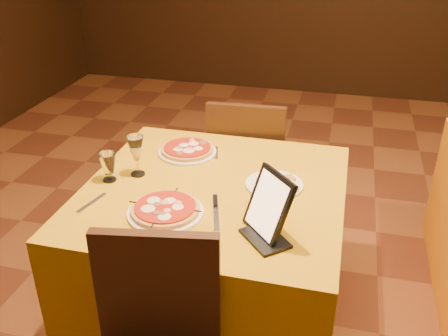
% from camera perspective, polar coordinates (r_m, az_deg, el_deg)
% --- Properties ---
extents(floor, '(6.00, 7.00, 0.01)m').
position_cam_1_polar(floor, '(2.62, 8.75, -16.83)').
color(floor, '#5E2D19').
rests_on(floor, ground).
extents(main_table, '(1.10, 1.10, 0.75)m').
position_cam_1_polar(main_table, '(2.35, -1.08, -10.18)').
color(main_table, '#B5890B').
rests_on(main_table, floor).
extents(chair_main_far, '(0.39, 0.39, 0.91)m').
position_cam_1_polar(chair_main_far, '(2.95, 2.90, 0.15)').
color(chair_main_far, black).
rests_on(chair_main_far, floor).
extents(pizza_near, '(0.30, 0.30, 0.03)m').
position_cam_1_polar(pizza_near, '(1.97, -6.72, -4.85)').
color(pizza_near, white).
rests_on(pizza_near, main_table).
extents(pizza_far, '(0.28, 0.28, 0.03)m').
position_cam_1_polar(pizza_far, '(2.43, -4.22, 1.99)').
color(pizza_far, white).
rests_on(pizza_far, main_table).
extents(cutlet_dish, '(0.25, 0.25, 0.03)m').
position_cam_1_polar(cutlet_dish, '(2.15, 5.75, -1.78)').
color(cutlet_dish, white).
rests_on(cutlet_dish, main_table).
extents(wine_glass, '(0.08, 0.08, 0.19)m').
position_cam_1_polar(wine_glass, '(2.23, -9.98, 1.40)').
color(wine_glass, '#FDE990').
rests_on(wine_glass, main_table).
extents(water_glass, '(0.08, 0.08, 0.13)m').
position_cam_1_polar(water_glass, '(2.22, -13.08, 0.09)').
color(water_glass, white).
rests_on(water_glass, main_table).
extents(tablet, '(0.21, 0.22, 0.24)m').
position_cam_1_polar(tablet, '(1.80, 5.13, -4.17)').
color(tablet, black).
rests_on(tablet, main_table).
extents(knife, '(0.09, 0.24, 0.01)m').
position_cam_1_polar(knife, '(1.96, -0.92, -5.21)').
color(knife, '#AFAEB5').
rests_on(knife, main_table).
extents(fork_near, '(0.06, 0.17, 0.01)m').
position_cam_1_polar(fork_near, '(2.09, -14.86, -3.87)').
color(fork_near, silver).
rests_on(fork_near, main_table).
extents(fork_far, '(0.05, 0.14, 0.01)m').
position_cam_1_polar(fork_far, '(2.43, -0.90, 1.74)').
color(fork_far, silver).
rests_on(fork_far, main_table).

